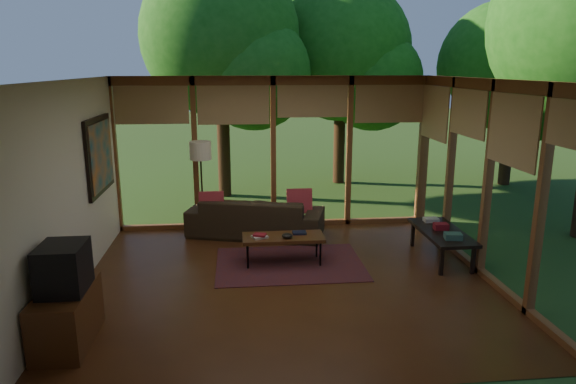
{
  "coord_description": "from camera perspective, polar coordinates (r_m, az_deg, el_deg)",
  "views": [
    {
      "loc": [
        -0.65,
        -6.51,
        2.87
      ],
      "look_at": [
        0.08,
        0.7,
        1.08
      ],
      "focal_mm": 32.0,
      "sensor_mm": 36.0,
      "label": 1
    }
  ],
  "objects": [
    {
      "name": "ct_book_lower",
      "position": [
        7.52,
        -3.17,
        -4.99
      ],
      "size": [
        0.26,
        0.23,
        0.03
      ],
      "primitive_type": "cube",
      "rotation": [
        0.0,
        0.0,
        0.38
      ],
      "color": "#BDB4AB",
      "rests_on": "coffee_table"
    },
    {
      "name": "sofa",
      "position": [
        8.88,
        -3.59,
        -2.72
      ],
      "size": [
        2.46,
        1.5,
        0.67
      ],
      "primitive_type": "imported",
      "rotation": [
        0.0,
        0.0,
        2.86
      ],
      "color": "#34281A",
      "rests_on": "floor"
    },
    {
      "name": "console_book_c",
      "position": [
        8.47,
        15.61,
        -3.0
      ],
      "size": [
        0.23,
        0.17,
        0.06
      ],
      "primitive_type": "cube",
      "rotation": [
        0.0,
        0.0,
        -0.02
      ],
      "color": "#BDB4AB",
      "rests_on": "side_console"
    },
    {
      "name": "exterior_lawn",
      "position": [
        17.14,
        24.68,
        2.92
      ],
      "size": [
        40.0,
        40.0,
        0.0
      ],
      "primitive_type": "plane",
      "color": "#2C501E",
      "rests_on": "ground"
    },
    {
      "name": "tree_ne",
      "position": [
        12.82,
        5.88,
        15.34
      ],
      "size": [
        3.35,
        3.35,
        4.9
      ],
      "color": "#352113",
      "rests_on": "ground"
    },
    {
      "name": "tree_far",
      "position": [
        13.45,
        22.85,
        12.63
      ],
      "size": [
        3.09,
        3.09,
        4.38
      ],
      "color": "#352113",
      "rests_on": "ground"
    },
    {
      "name": "media_cabinet",
      "position": [
        6.01,
        -23.37,
        -12.62
      ],
      "size": [
        0.5,
        1.0,
        0.6
      ],
      "primitive_type": "cube",
      "color": "#572F17",
      "rests_on": "floor"
    },
    {
      "name": "rug",
      "position": [
        7.69,
        0.18,
        -7.98
      ],
      "size": [
        2.16,
        1.53,
        0.01
      ],
      "primitive_type": "cube",
      "color": "maroon",
      "rests_on": "floor"
    },
    {
      "name": "window_wall_right",
      "position": [
        7.5,
        21.32,
        1.23
      ],
      "size": [
        0.12,
        5.0,
        2.7
      ],
      "primitive_type": "cube",
      "color": "brown",
      "rests_on": "ground"
    },
    {
      "name": "side_console",
      "position": [
        8.09,
        16.71,
        -4.42
      ],
      "size": [
        0.6,
        1.4,
        0.46
      ],
      "color": "black",
      "rests_on": "floor"
    },
    {
      "name": "floor",
      "position": [
        7.14,
        -0.08,
        -9.8
      ],
      "size": [
        5.5,
        5.5,
        0.0
      ],
      "primitive_type": "plane",
      "color": "#562D16",
      "rests_on": "ground"
    },
    {
      "name": "console_book_a",
      "position": [
        7.72,
        17.87,
        -4.7
      ],
      "size": [
        0.27,
        0.22,
        0.09
      ],
      "primitive_type": "cube",
      "rotation": [
        0.0,
        0.0,
        -0.19
      ],
      "color": "#366057",
      "rests_on": "side_console"
    },
    {
      "name": "television",
      "position": [
        5.79,
        -23.7,
        -7.73
      ],
      "size": [
        0.45,
        0.55,
        0.5
      ],
      "primitive_type": "cube",
      "color": "black",
      "rests_on": "media_cabinet"
    },
    {
      "name": "coffee_table",
      "position": [
        7.6,
        -0.53,
        -5.14
      ],
      "size": [
        1.2,
        0.5,
        0.43
      ],
      "color": "#572F17",
      "rests_on": "floor"
    },
    {
      "name": "wall_left",
      "position": [
        7.01,
        -23.07,
        0.24
      ],
      "size": [
        0.04,
        5.0,
        2.7
      ],
      "primitive_type": "cube",
      "color": "silver",
      "rests_on": "ground"
    },
    {
      "name": "ceiling",
      "position": [
        6.54,
        -0.09,
        12.41
      ],
      "size": [
        5.5,
        5.5,
        0.0
      ],
      "primitive_type": "plane",
      "rotation": [
        3.14,
        0.0,
        0.0
      ],
      "color": "white",
      "rests_on": "ground"
    },
    {
      "name": "floor_lamp",
      "position": [
        8.66,
        -9.69,
        3.96
      ],
      "size": [
        0.36,
        0.36,
        1.65
      ],
      "color": "black",
      "rests_on": "floor"
    },
    {
      "name": "ct_book_side",
      "position": [
        7.69,
        1.27,
        -4.54
      ],
      "size": [
        0.2,
        0.15,
        0.03
      ],
      "primitive_type": "cube",
      "rotation": [
        0.0,
        0.0,
        -0.01
      ],
      "color": "black",
      "rests_on": "coffee_table"
    },
    {
      "name": "wall_painting",
      "position": [
        8.28,
        -20.18,
        3.86
      ],
      "size": [
        0.06,
        1.35,
        1.15
      ],
      "color": "black",
      "rests_on": "wall_left"
    },
    {
      "name": "tree_nw",
      "position": [
        11.49,
        -7.51,
        16.68
      ],
      "size": [
        3.4,
        3.4,
        5.17
      ],
      "color": "#352113",
      "rests_on": "ground"
    },
    {
      "name": "pillow_right",
      "position": [
        8.82,
        1.27,
        -1.07
      ],
      "size": [
        0.43,
        0.23,
        0.45
      ],
      "primitive_type": "cube",
      "rotation": [
        -0.21,
        0.0,
        0.0
      ],
      "color": "maroon",
      "rests_on": "sofa"
    },
    {
      "name": "console_book_b",
      "position": [
        8.11,
        16.63,
        -3.69
      ],
      "size": [
        0.22,
        0.16,
        0.09
      ],
      "primitive_type": "cube",
      "rotation": [
        0.0,
        0.0,
        -0.07
      ],
      "color": "maroon",
      "rests_on": "side_console"
    },
    {
      "name": "ct_bowl",
      "position": [
        7.49,
        -0.08,
        -4.87
      ],
      "size": [
        0.16,
        0.16,
        0.07
      ],
      "primitive_type": "ellipsoid",
      "color": "black",
      "rests_on": "coffee_table"
    },
    {
      "name": "window_wall_back",
      "position": [
        9.16,
        -1.64,
        4.33
      ],
      "size": [
        5.5,
        0.12,
        2.7
      ],
      "primitive_type": "cube",
      "color": "brown",
      "rests_on": "ground"
    },
    {
      "name": "pillow_left",
      "position": [
        8.77,
        -8.5,
        -1.35
      ],
      "size": [
        0.42,
        0.22,
        0.44
      ],
      "primitive_type": "cube",
      "rotation": [
        -0.21,
        0.0,
        0.0
      ],
      "color": "maroon",
      "rests_on": "sofa"
    },
    {
      "name": "ct_book_upper",
      "position": [
        7.51,
        -3.17,
        -4.78
      ],
      "size": [
        0.21,
        0.18,
        0.03
      ],
      "primitive_type": "cube",
      "rotation": [
        0.0,
        0.0,
        -0.3
      ],
      "color": "maroon",
      "rests_on": "coffee_table"
    },
    {
      "name": "wall_front",
      "position": [
        4.34,
        3.21,
        -6.63
      ],
      "size": [
        5.5,
        0.04,
        2.7
      ],
      "primitive_type": "cube",
      "color": "silver",
      "rests_on": "ground"
    }
  ]
}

